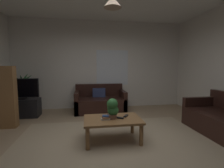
% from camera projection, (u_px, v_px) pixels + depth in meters
% --- Properties ---
extents(floor, '(5.59, 5.37, 0.02)m').
position_uv_depth(floor, '(115.00, 143.00, 2.99)').
color(floor, '#9E8466').
rests_on(floor, ground).
extents(rug, '(3.63, 2.95, 0.01)m').
position_uv_depth(rug, '(117.00, 148.00, 2.79)').
color(rug, tan).
rests_on(rug, ground).
extents(wall_back, '(5.71, 0.06, 2.88)m').
position_uv_depth(wall_back, '(101.00, 65.00, 5.51)').
color(wall_back, silver).
rests_on(wall_back, ground).
extents(window_pane, '(1.07, 0.01, 1.17)m').
position_uv_depth(window_pane, '(112.00, 68.00, 5.54)').
color(window_pane, white).
extents(couch_under_window, '(1.52, 0.87, 0.82)m').
position_uv_depth(couch_under_window, '(100.00, 102.00, 5.10)').
color(couch_under_window, black).
rests_on(couch_under_window, ground).
extents(couch_right_side, '(0.87, 1.51, 0.82)m').
position_uv_depth(couch_right_side, '(224.00, 121.00, 3.38)').
color(couch_right_side, black).
rests_on(couch_right_side, ground).
extents(coffee_table, '(1.05, 0.68, 0.43)m').
position_uv_depth(coffee_table, '(112.00, 122.00, 3.05)').
color(coffee_table, olive).
rests_on(coffee_table, ground).
extents(book_on_table_0, '(0.17, 0.12, 0.03)m').
position_uv_depth(book_on_table_0, '(105.00, 119.00, 2.98)').
color(book_on_table_0, beige).
rests_on(book_on_table_0, coffee_table).
extents(book_on_table_1, '(0.12, 0.11, 0.03)m').
position_uv_depth(book_on_table_1, '(105.00, 117.00, 2.97)').
color(book_on_table_1, '#99663F').
rests_on(book_on_table_1, coffee_table).
extents(book_on_table_2, '(0.13, 0.11, 0.02)m').
position_uv_depth(book_on_table_2, '(106.00, 116.00, 2.98)').
color(book_on_table_2, '#2D4C8C').
rests_on(book_on_table_2, coffee_table).
extents(remote_on_table_0, '(0.16, 0.13, 0.02)m').
position_uv_depth(remote_on_table_0, '(120.00, 118.00, 3.05)').
color(remote_on_table_0, black).
rests_on(remote_on_table_0, coffee_table).
extents(remote_on_table_1, '(0.13, 0.16, 0.02)m').
position_uv_depth(remote_on_table_1, '(126.00, 116.00, 3.17)').
color(remote_on_table_1, black).
rests_on(remote_on_table_1, coffee_table).
extents(potted_plant_on_table, '(0.22, 0.23, 0.38)m').
position_uv_depth(potted_plant_on_table, '(112.00, 108.00, 3.03)').
color(potted_plant_on_table, brown).
rests_on(potted_plant_on_table, coffee_table).
extents(tv_stand, '(0.90, 0.44, 0.50)m').
position_uv_depth(tv_stand, '(22.00, 108.00, 4.52)').
color(tv_stand, black).
rests_on(tv_stand, ground).
extents(tv, '(0.91, 0.16, 0.56)m').
position_uv_depth(tv, '(21.00, 89.00, 4.44)').
color(tv, black).
rests_on(tv, tv_stand).
extents(potted_palm_corner, '(0.75, 0.78, 1.26)m').
position_uv_depth(potted_palm_corner, '(22.00, 96.00, 4.86)').
color(potted_palm_corner, brown).
rests_on(potted_palm_corner, ground).
extents(pendant_lamp, '(0.31, 0.31, 0.48)m').
position_uv_depth(pendant_lamp, '(113.00, 2.00, 2.83)').
color(pendant_lamp, black).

